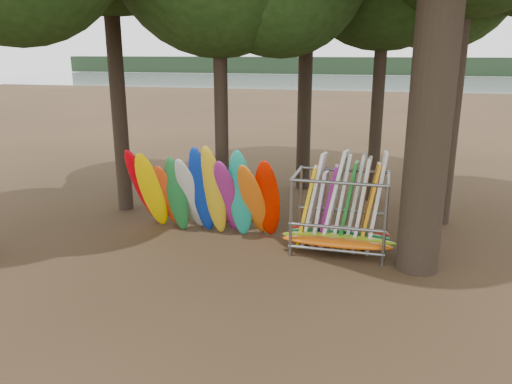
# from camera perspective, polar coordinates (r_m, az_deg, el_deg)

# --- Properties ---
(ground) EXTENTS (120.00, 120.00, 0.00)m
(ground) POSITION_cam_1_polar(r_m,az_deg,el_deg) (13.79, -0.02, -7.38)
(ground) COLOR #47331E
(ground) RESTS_ON ground
(lake) EXTENTS (160.00, 160.00, 0.00)m
(lake) POSITION_cam_1_polar(r_m,az_deg,el_deg) (72.52, 12.52, 11.19)
(lake) COLOR gray
(lake) RESTS_ON ground
(far_shore) EXTENTS (160.00, 4.00, 4.00)m
(far_shore) POSITION_cam_1_polar(r_m,az_deg,el_deg) (122.34, 13.77, 13.80)
(far_shore) COLOR black
(far_shore) RESTS_ON ground
(kayak_row) EXTENTS (4.83, 2.07, 3.04)m
(kayak_row) POSITION_cam_1_polar(r_m,az_deg,el_deg) (14.99, -6.27, -0.23)
(kayak_row) COLOR red
(kayak_row) RESTS_ON ground
(storage_rack) EXTENTS (3.16, 1.55, 2.88)m
(storage_rack) POSITION_cam_1_polar(r_m,az_deg,el_deg) (14.03, 9.56, -2.63)
(storage_rack) COLOR slate
(storage_rack) RESTS_ON ground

